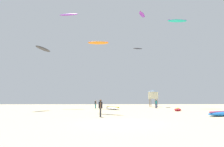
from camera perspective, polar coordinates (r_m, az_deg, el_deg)
ground_plane at (r=14.54m, az=2.58°, el=-14.18°), size 120.00×120.00×0.00m
person_foreground at (r=19.52m, az=-3.36°, el=-9.59°), size 0.38×0.56×1.70m
person_midground at (r=39.45m, az=-4.80°, el=-8.66°), size 0.37×0.47×1.63m
person_left at (r=40.43m, az=12.71°, el=-8.40°), size 0.55×0.39×1.72m
kite_grounded_near at (r=34.14m, az=0.20°, el=-10.05°), size 3.09×4.01×0.50m
kite_grounded_mid at (r=23.60m, az=29.50°, el=-10.09°), size 4.46×3.00×0.53m
kite_grounded_far at (r=32.10m, az=18.53°, el=-9.86°), size 2.35×3.62×0.42m
lifeguard_tower at (r=49.65m, az=11.82°, el=-5.89°), size 2.30×2.30×4.15m
kite_aloft_1 at (r=59.02m, az=8.71°, el=16.57°), size 2.85×4.25×0.49m
kite_aloft_2 at (r=49.25m, az=18.41°, el=14.32°), size 4.49×1.28×0.55m
kite_aloft_3 at (r=47.76m, az=-12.45°, el=16.38°), size 4.51×1.95×1.00m
kite_aloft_4 at (r=50.59m, az=7.42°, el=7.22°), size 2.62×1.15×0.59m
kite_aloft_5 at (r=42.37m, az=-4.02°, el=8.90°), size 4.46×1.43×0.62m
kite_aloft_7 at (r=36.17m, az=-19.35°, el=6.76°), size 2.19×4.35×0.51m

